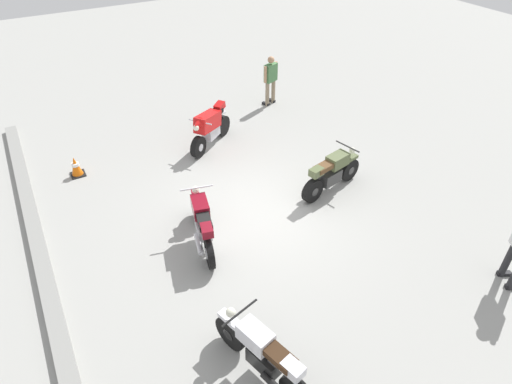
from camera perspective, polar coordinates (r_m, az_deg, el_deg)
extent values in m
plane|color=#9E9E99|center=(10.16, 0.21, -2.65)|extent=(40.00, 40.00, 0.00)
cube|color=gray|center=(9.37, -25.57, -10.86)|extent=(14.00, 0.30, 0.15)
cylinder|color=black|center=(9.84, -7.65, -2.16)|extent=(0.65, 0.27, 0.64)
cylinder|color=black|center=(8.76, -6.06, -7.94)|extent=(0.65, 0.27, 0.64)
cylinder|color=silver|center=(9.84, -7.65, -2.16)|extent=(0.25, 0.19, 0.22)
cylinder|color=silver|center=(8.76, -6.06, -7.94)|extent=(0.25, 0.19, 0.22)
cube|color=silver|center=(9.19, -6.89, -4.62)|extent=(0.61, 0.40, 0.32)
cube|color=maroon|center=(9.08, -7.30, -1.92)|extent=(0.62, 0.44, 0.30)
cube|color=maroon|center=(9.63, -7.81, -0.55)|extent=(0.47, 0.26, 0.08)
cube|color=black|center=(8.72, -6.80, -3.61)|extent=(0.64, 0.39, 0.12)
cube|color=maroon|center=(8.51, -6.43, -4.98)|extent=(0.36, 0.29, 0.18)
cylinder|color=silver|center=(8.91, -7.49, -6.70)|extent=(0.57, 0.24, 0.16)
cylinder|color=silver|center=(9.19, -7.77, 0.54)|extent=(0.20, 0.69, 0.04)
sphere|color=silver|center=(9.49, -7.89, 0.32)|extent=(0.16, 0.16, 0.16)
cylinder|color=black|center=(11.29, 12.00, 2.90)|extent=(0.28, 0.62, 0.60)
cylinder|color=black|center=(10.40, 7.38, 0.18)|extent=(0.28, 0.62, 0.60)
cylinder|color=#333333|center=(11.29, 12.00, 2.90)|extent=(0.22, 0.24, 0.21)
cylinder|color=#333333|center=(10.40, 7.38, 0.18)|extent=(0.22, 0.24, 0.21)
cube|color=#333333|center=(10.74, 9.66, 1.93)|extent=(0.39, 0.61, 0.32)
cube|color=#515B38|center=(10.66, 10.58, 4.10)|extent=(0.43, 0.62, 0.30)
cube|color=#515B38|center=(11.11, 12.21, 4.31)|extent=(0.25, 0.46, 0.08)
cube|color=brown|center=(10.35, 9.00, 3.31)|extent=(0.38, 0.64, 0.12)
cube|color=#515B38|center=(10.16, 7.88, 2.60)|extent=(0.28, 0.36, 0.18)
cylinder|color=#333333|center=(10.60, 7.54, 1.29)|extent=(0.22, 0.57, 0.16)
cylinder|color=#333333|center=(10.76, 11.85, 5.83)|extent=(0.69, 0.18, 0.04)
sphere|color=silver|center=(11.02, 12.44, 5.32)|extent=(0.16, 0.16, 0.16)
cylinder|color=black|center=(7.55, -3.30, -17.84)|extent=(0.65, 0.28, 0.64)
cylinder|color=black|center=(7.55, -3.30, -17.84)|extent=(0.25, 0.19, 0.22)
cube|color=black|center=(7.15, 1.12, -21.03)|extent=(0.61, 0.42, 0.32)
cube|color=silver|center=(6.89, -0.09, -18.26)|extent=(0.62, 0.46, 0.30)
cube|color=silver|center=(7.26, -3.40, -16.25)|extent=(0.47, 0.27, 0.08)
cube|color=#382314|center=(6.70, 2.79, -20.40)|extent=(0.65, 0.41, 0.12)
cube|color=silver|center=(6.62, 4.83, -22.01)|extent=(0.37, 0.30, 0.18)
cylinder|color=black|center=(6.83, -2.10, -15.44)|extent=(0.22, 0.68, 0.04)
sphere|color=silver|center=(7.09, -3.32, -15.40)|extent=(0.16, 0.16, 0.16)
cylinder|color=black|center=(12.07, -7.52, 5.84)|extent=(0.48, 0.58, 0.60)
cylinder|color=black|center=(13.07, -4.47, 8.65)|extent=(0.53, 0.62, 0.60)
cylinder|color=silver|center=(12.07, -7.52, 5.84)|extent=(0.27, 0.28, 0.21)
cylinder|color=silver|center=(13.07, -4.47, 8.65)|extent=(0.27, 0.28, 0.21)
cube|color=silver|center=(12.55, -5.86, 7.80)|extent=(0.56, 0.62, 0.32)
cube|color=red|center=(12.25, -6.32, 9.12)|extent=(0.87, 1.01, 0.57)
cone|color=red|center=(11.79, -7.63, 8.67)|extent=(0.48, 0.49, 0.39)
cube|color=black|center=(12.52, -5.42, 10.20)|extent=(0.56, 0.64, 0.12)
cube|color=red|center=(12.72, -4.78, 11.08)|extent=(0.38, 0.41, 0.23)
cylinder|color=silver|center=(12.79, -5.16, 10.33)|extent=(0.31, 0.37, 0.17)
cylinder|color=silver|center=(12.72, -4.52, 10.20)|extent=(0.31, 0.37, 0.17)
cylinder|color=silver|center=(11.88, -7.29, 9.05)|extent=(0.59, 0.44, 0.04)
sphere|color=silver|center=(11.75, -7.81, 8.28)|extent=(0.16, 0.16, 0.16)
cube|color=black|center=(9.81, 30.41, -10.58)|extent=(0.21, 0.28, 0.08)
cylinder|color=#262628|center=(9.73, 29.98, -7.65)|extent=(0.18, 0.18, 0.85)
cube|color=black|center=(10.00, 29.61, -9.21)|extent=(0.21, 0.28, 0.08)
cylinder|color=gray|center=(14.97, 2.27, 13.01)|extent=(0.17, 0.17, 0.80)
cube|color=black|center=(15.16, 2.05, 11.83)|extent=(0.28, 0.19, 0.08)
cylinder|color=gray|center=(14.74, 1.49, 12.63)|extent=(0.17, 0.17, 0.80)
cube|color=black|center=(14.93, 1.28, 11.43)|extent=(0.28, 0.19, 0.08)
cube|color=#4C7F4C|center=(14.59, 1.93, 15.28)|extent=(0.37, 0.50, 0.57)
cylinder|color=tan|center=(14.79, 2.61, 15.63)|extent=(0.12, 0.12, 0.54)
cylinder|color=tan|center=(14.39, 1.24, 15.04)|extent=(0.12, 0.12, 0.54)
sphere|color=tan|center=(14.44, 1.97, 16.84)|extent=(0.22, 0.22, 0.22)
cube|color=black|center=(12.28, -22.18, 2.16)|extent=(0.36, 0.36, 0.03)
cone|color=orange|center=(12.14, -22.47, 3.18)|extent=(0.28, 0.28, 0.50)
cylinder|color=white|center=(12.12, -22.51, 3.34)|extent=(0.19, 0.19, 0.08)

